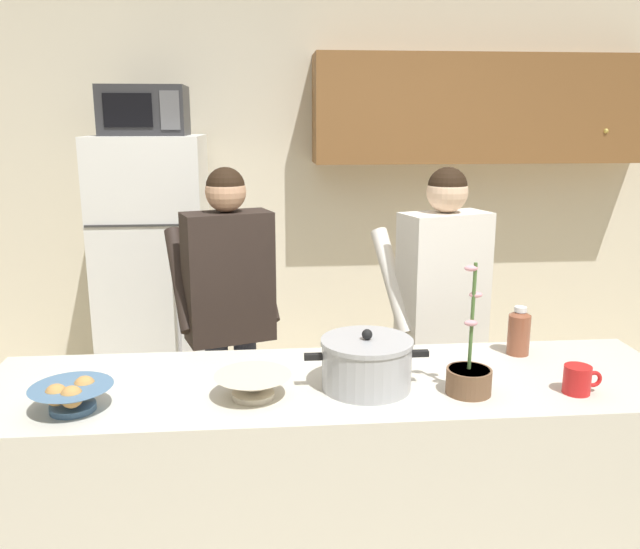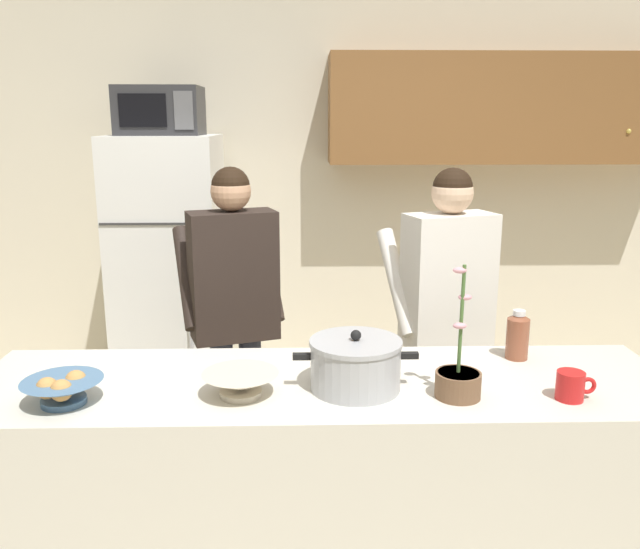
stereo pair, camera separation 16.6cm
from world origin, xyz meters
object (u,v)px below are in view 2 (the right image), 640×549
refrigerator (170,276)px  potted_orchid (458,379)px  coffee_mug (571,386)px  bottle_mid_counter (518,335)px  empty_bowl (241,383)px  person_by_sink (446,299)px  microwave (160,111)px  person_near_pot (234,294)px  bread_bowl (63,389)px  cooking_pot (355,364)px

refrigerator → potted_orchid: bearing=-56.2°
coffee_mug → bottle_mid_counter: bottle_mid_counter is taller
empty_bowl → bottle_mid_counter: size_ratio=1.33×
person_by_sink → microwave: bearing=145.1°
microwave → potted_orchid: microwave is taller
empty_bowl → person_near_pot: bearing=97.1°
microwave → person_near_pot: (0.50, -0.92, -0.86)m
coffee_mug → person_near_pot: bearing=138.0°
person_near_pot → empty_bowl: bearing=-82.9°
bottle_mid_counter → potted_orchid: potted_orchid is taller
person_near_pot → potted_orchid: bearing=-51.4°
coffee_mug → bottle_mid_counter: 0.38m
microwave → coffee_mug: bearing=-49.7°
microwave → person_by_sink: bearing=-34.9°
person_by_sink → bread_bowl: (-1.43, -0.96, -0.02)m
empty_bowl → cooking_pot: bearing=7.8°
bread_bowl → bottle_mid_counter: bottle_mid_counter is taller
microwave → potted_orchid: 2.54m
person_near_pot → coffee_mug: size_ratio=12.20×
bottle_mid_counter → bread_bowl: bearing=-166.8°
cooking_pot → coffee_mug: bearing=-8.8°
refrigerator → potted_orchid: 2.41m
coffee_mug → empty_bowl: 1.08m
person_near_pot → cooking_pot: person_near_pot is taller
person_near_pot → coffee_mug: (1.20, -1.08, -0.02)m
empty_bowl → microwave: bearing=107.7°
cooking_pot → bread_bowl: 0.95m
bread_bowl → coffee_mug: bearing=-0.2°
person_by_sink → bread_bowl: 1.72m
bread_bowl → potted_orchid: potted_orchid is taller
microwave → bottle_mid_counter: 2.46m
bottle_mid_counter → potted_orchid: (-0.31, -0.35, -0.03)m
person_near_pot → cooking_pot: size_ratio=3.78×
person_by_sink → bread_bowl: size_ratio=6.24×
microwave → empty_bowl: size_ratio=1.90×
refrigerator → microwave: microwave is taller
person_by_sink → empty_bowl: bearing=-133.9°
person_near_pot → bread_bowl: (-0.43, -1.07, -0.02)m
person_by_sink → bottle_mid_counter: (0.14, -0.58, 0.02)m
refrigerator → microwave: (0.00, -0.02, 1.00)m
coffee_mug → potted_orchid: 0.36m
microwave → bottle_mid_counter: (1.64, -1.63, -0.84)m
coffee_mug → bottle_mid_counter: bearing=98.5°
refrigerator → person_near_pot: bearing=-62.3°
microwave → bottle_mid_counter: size_ratio=2.52×
person_near_pot → coffee_mug: bearing=-42.0°
microwave → potted_orchid: bearing=-55.9°
cooking_pot → person_by_sink: bearing=60.1°
refrigerator → cooking_pot: 2.17m
microwave → cooking_pot: 2.31m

